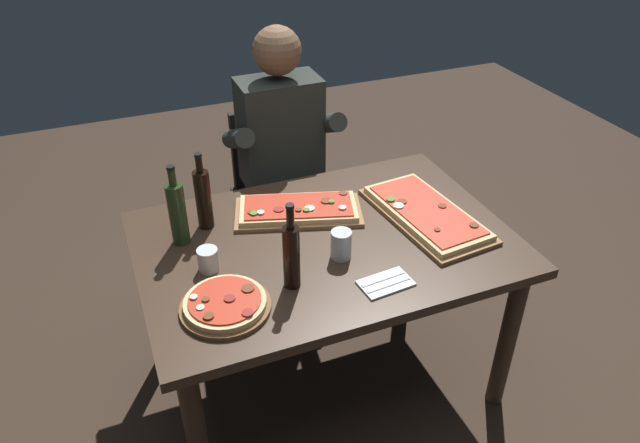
{
  "coord_description": "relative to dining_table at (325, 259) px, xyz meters",
  "views": [
    {
      "loc": [
        -0.71,
        -1.71,
        2.06
      ],
      "look_at": [
        0.0,
        0.05,
        0.79
      ],
      "focal_mm": 33.61,
      "sensor_mm": 36.0,
      "label": 1
    }
  ],
  "objects": [
    {
      "name": "tumbler_near_camera",
      "position": [
        -0.45,
        -0.02,
        0.13
      ],
      "size": [
        0.07,
        0.07,
        0.09
      ],
      "color": "silver",
      "rests_on": "dining_table"
    },
    {
      "name": "wine_bottle_dark",
      "position": [
        -0.4,
        0.26,
        0.22
      ],
      "size": [
        0.06,
        0.06,
        0.32
      ],
      "color": "black",
      "rests_on": "dining_table"
    },
    {
      "name": "ground_plane",
      "position": [
        0.0,
        0.0,
        -0.64
      ],
      "size": [
        6.4,
        6.4,
        0.0
      ],
      "primitive_type": "plane",
      "color": "#38281E"
    },
    {
      "name": "napkin_cutlery_set",
      "position": [
        0.09,
        -0.32,
        0.1
      ],
      "size": [
        0.19,
        0.13,
        0.01
      ],
      "color": "white",
      "rests_on": "dining_table"
    },
    {
      "name": "tumbler_far_side",
      "position": [
        0.01,
        -0.12,
        0.14
      ],
      "size": [
        0.08,
        0.08,
        0.11
      ],
      "color": "silver",
      "rests_on": "dining_table"
    },
    {
      "name": "pizza_round_far",
      "position": [
        -0.45,
        -0.24,
        0.11
      ],
      "size": [
        0.3,
        0.3,
        0.05
      ],
      "color": "brown",
      "rests_on": "dining_table"
    },
    {
      "name": "dining_table",
      "position": [
        0.0,
        0.0,
        0.0
      ],
      "size": [
        1.4,
        0.96,
        0.74
      ],
      "color": "#3D2B1E",
      "rests_on": "ground_plane"
    },
    {
      "name": "pizza_rectangular_front",
      "position": [
        -0.03,
        0.2,
        0.12
      ],
      "size": [
        0.55,
        0.38,
        0.05
      ],
      "color": "olive",
      "rests_on": "dining_table"
    },
    {
      "name": "vinegar_bottle_green",
      "position": [
        -0.51,
        0.19,
        0.23
      ],
      "size": [
        0.07,
        0.07,
        0.32
      ],
      "color": "#233819",
      "rests_on": "dining_table"
    },
    {
      "name": "pizza_rectangular_left",
      "position": [
        0.43,
        -0.01,
        0.11
      ],
      "size": [
        0.34,
        0.6,
        0.05
      ],
      "color": "olive",
      "rests_on": "dining_table"
    },
    {
      "name": "seated_diner",
      "position": [
        0.09,
        0.74,
        0.1
      ],
      "size": [
        0.53,
        0.41,
        1.33
      ],
      "color": "#23232D",
      "rests_on": "ground_plane"
    },
    {
      "name": "diner_chair",
      "position": [
        0.09,
        0.86,
        -0.16
      ],
      "size": [
        0.44,
        0.44,
        0.87
      ],
      "color": "black",
      "rests_on": "ground_plane"
    },
    {
      "name": "oil_bottle_amber",
      "position": [
        -0.21,
        -0.21,
        0.22
      ],
      "size": [
        0.06,
        0.06,
        0.32
      ],
      "color": "black",
      "rests_on": "dining_table"
    }
  ]
}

